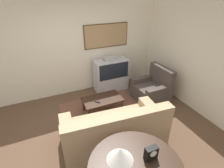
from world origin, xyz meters
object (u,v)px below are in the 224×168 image
(mantel_clock, at_px, (151,153))
(couch, at_px, (115,130))
(tv, at_px, (111,75))
(coffee_table, at_px, (102,100))
(armchair, at_px, (152,89))
(table_lamp, at_px, (120,155))

(mantel_clock, bearing_deg, couch, 90.38)
(tv, relative_size, coffee_table, 1.10)
(tv, bearing_deg, couch, -112.13)
(armchair, bearing_deg, tv, -140.73)
(tv, bearing_deg, table_lamp, -112.23)
(tv, relative_size, table_lamp, 2.62)
(tv, xyz_separation_m, armchair, (0.85, -0.98, -0.20))
(coffee_table, bearing_deg, mantel_clock, -93.71)
(table_lamp, relative_size, mantel_clock, 2.03)
(tv, xyz_separation_m, coffee_table, (-0.67, -0.98, -0.15))
(armchair, xyz_separation_m, coffee_table, (-1.52, 0.00, 0.05))
(couch, bearing_deg, coffee_table, -92.98)
(armchair, relative_size, table_lamp, 2.31)
(tv, xyz_separation_m, couch, (-0.82, -2.02, -0.19))
(couch, xyz_separation_m, armchair, (1.67, 1.04, -0.01))
(armchair, xyz_separation_m, mantel_clock, (-1.66, -2.16, 0.57))
(couch, height_order, mantel_clock, mantel_clock)
(table_lamp, bearing_deg, armchair, 45.43)
(coffee_table, bearing_deg, tv, 55.47)
(coffee_table, relative_size, mantel_clock, 4.84)
(armchair, bearing_deg, mantel_clock, -38.95)
(tv, bearing_deg, mantel_clock, -104.50)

